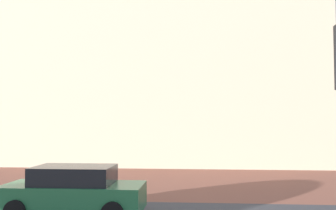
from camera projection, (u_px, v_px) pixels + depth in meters
landmark_building at (165, 4)px, 29.25m from camera, size 22.85×12.51×38.96m
car_green at (74, 192)px, 11.29m from camera, size 4.28×2.01×1.51m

